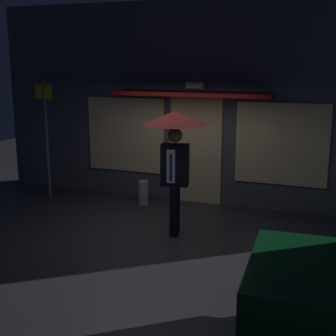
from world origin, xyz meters
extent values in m
plane|color=#2D2D33|center=(0.00, 0.00, 0.00)|extent=(18.00, 18.00, 0.00)
cube|color=#4C4C56|center=(0.00, 2.35, 2.06)|extent=(9.10, 0.30, 4.12)
cube|color=#F9D199|center=(0.00, 2.18, 1.10)|extent=(1.10, 0.04, 2.20)
cube|color=#F9D199|center=(-1.60, 2.18, 1.35)|extent=(1.78, 0.04, 1.60)
cube|color=#F9D199|center=(1.74, 2.18, 1.35)|extent=(1.78, 0.04, 1.60)
cube|color=white|center=(0.00, 2.10, 2.45)|extent=(0.36, 0.16, 0.12)
cube|color=maroon|center=(0.00, 1.85, 2.30)|extent=(3.20, 0.70, 0.08)
cylinder|color=black|center=(0.27, 0.12, 0.44)|extent=(0.15, 0.15, 0.88)
cylinder|color=black|center=(0.23, 0.32, 0.44)|extent=(0.15, 0.15, 0.88)
cube|color=black|center=(0.25, 0.22, 1.23)|extent=(0.50, 0.32, 0.71)
cube|color=silver|center=(0.22, 0.09, 1.23)|extent=(0.14, 0.05, 0.57)
cube|color=navy|center=(0.22, 0.09, 1.21)|extent=(0.05, 0.03, 0.45)
sphere|color=tan|center=(0.25, 0.22, 1.73)|extent=(0.24, 0.24, 0.24)
cylinder|color=slate|center=(0.25, 0.22, 1.70)|extent=(0.02, 0.02, 0.87)
cone|color=#4C0C0C|center=(0.25, 0.22, 2.02)|extent=(1.08, 1.08, 0.22)
cylinder|color=black|center=(2.71, -1.72, 0.32)|extent=(0.65, 0.26, 0.64)
cylinder|color=#595B60|center=(-3.06, 1.35, 1.27)|extent=(0.07, 0.07, 2.55)
cube|color=gold|center=(-3.06, 1.33, 2.30)|extent=(0.40, 0.02, 0.30)
cylinder|color=#B2A899|center=(-0.96, 1.63, 0.25)|extent=(0.21, 0.21, 0.50)
camera|label=1|loc=(2.90, -7.12, 2.96)|focal=51.05mm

